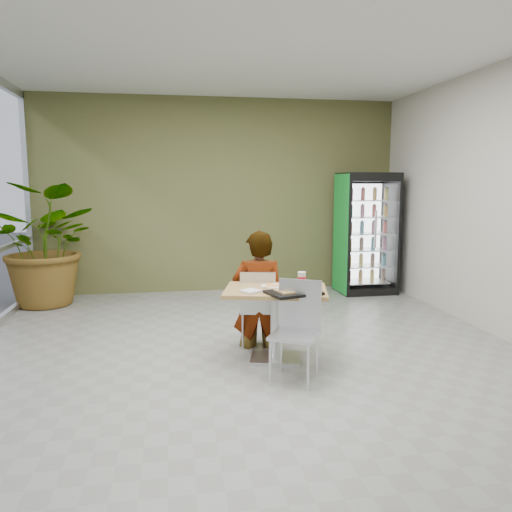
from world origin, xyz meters
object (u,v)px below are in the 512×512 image
Objects in this scene: chair_far at (258,303)px; chair_near at (297,322)px; seated_woman at (259,302)px; soda_cup at (302,280)px; cafeteria_tray at (294,293)px; dining_table at (276,309)px; potted_plant at (48,245)px; beverage_fridge at (366,233)px.

chair_far is 0.94m from chair_near.
seated_woman reaches higher than chair_far.
soda_cup is 0.38m from cafeteria_tray.
cafeteria_tray is at bearing 115.21° from chair_near.
chair_far is (-0.11, 0.44, -0.03)m from dining_table.
potted_plant is at bearing 160.08° from chair_near.
cafeteria_tray is at bearing -116.55° from soda_cup.
chair_near is 0.57× the size of seated_woman.
chair_near is at bearing -93.81° from cafeteria_tray.
chair_near is at bearing 112.79° from chair_far.
chair_far is at bearing 135.93° from soda_cup.
seated_woman reaches higher than cafeteria_tray.
dining_table is at bearing 113.67° from cafeteria_tray.
chair_near is 4.02m from beverage_fridge.
chair_far reaches higher than cafeteria_tray.
beverage_fridge reaches higher than soda_cup.
dining_table is 0.37m from cafeteria_tray.
seated_woman is 10.48× the size of soda_cup.
potted_plant is (-2.72, 2.45, 0.40)m from chair_far.
dining_table is 0.41m from soda_cup.
beverage_fridge is (1.86, 2.90, 0.16)m from soda_cup.
chair_near reaches higher than chair_far.
chair_far is 0.04m from seated_woman.
cafeteria_tray is (0.21, -0.75, 0.27)m from seated_woman.
dining_table is 0.63× the size of potted_plant.
beverage_fridge reaches higher than chair_far.
cafeteria_tray is at bearing 117.27° from chair_far.
seated_woman is 0.88× the size of potted_plant.
seated_woman is 3.66m from potted_plant.
chair_near is (0.21, -0.92, 0.03)m from chair_far.
chair_near is at bearing -121.37° from beverage_fridge.
soda_cup is (0.29, 0.06, 0.29)m from dining_table.
dining_table is 0.72× the size of seated_woman.
potted_plant is (-3.11, 2.83, 0.09)m from soda_cup.
soda_cup reaches higher than cafeteria_tray.
cafeteria_tray is 0.27× the size of potted_plant.
soda_cup is (0.18, 0.54, 0.29)m from chair_near.
chair_near is 6.01× the size of soda_cup.
potted_plant is (-4.97, -0.08, -0.08)m from beverage_fridge.
soda_cup is at bearing 145.68° from chair_far.
beverage_fridge reaches higher than potted_plant.
chair_far is 0.54× the size of seated_woman.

